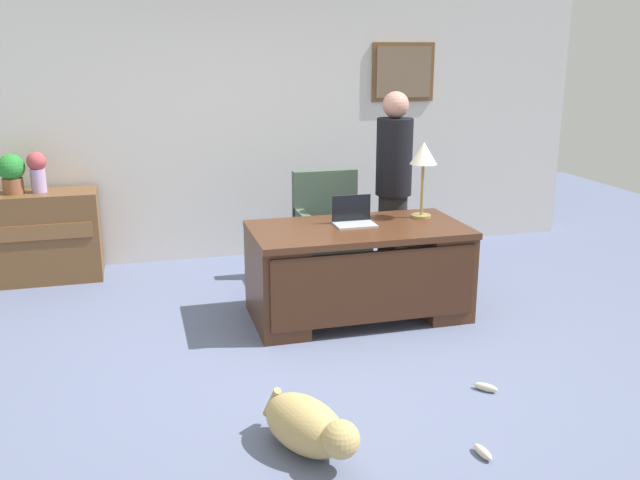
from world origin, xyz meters
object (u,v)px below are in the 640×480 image
object	(u,v)px
potted_plant	(11,172)
desk_lamp	(423,158)
desk	(359,269)
dog_lying	(309,426)
dog_toy_bone	(483,452)
laptop	(353,217)
person_standing	(393,187)
vase_with_flowers	(37,170)
dog_toy_plush	(486,387)
credenza	(18,238)
armchair	(330,233)

from	to	relation	value
potted_plant	desk_lamp	bearing A→B (deg)	-24.01
desk	dog_lying	size ratio (longest dim) A/B	2.50
dog_lying	potted_plant	world-z (taller)	potted_plant
desk_lamp	dog_toy_bone	size ratio (longest dim) A/B	4.07
laptop	desk_lamp	distance (m)	0.76
person_standing	dog_toy_bone	size ratio (longest dim) A/B	11.31
vase_with_flowers	dog_toy_plush	xyz separation A→B (m)	(2.90, -3.08, -1.01)
person_standing	desk_lamp	xyz separation A→B (m)	(0.05, -0.53, 0.34)
desk	laptop	xyz separation A→B (m)	(-0.02, 0.11, 0.40)
laptop	desk_lamp	world-z (taller)	desk_lamp
dog_lying	dog_toy_plush	bearing A→B (deg)	16.59
laptop	dog_toy_plush	distance (m)	1.76
dog_toy_bone	dog_toy_plush	distance (m)	0.75
dog_toy_plush	vase_with_flowers	bearing A→B (deg)	133.32
dog_lying	dog_toy_bone	size ratio (longest dim) A/B	4.40
vase_with_flowers	dog_toy_bone	size ratio (longest dim) A/B	2.41
credenza	armchair	world-z (taller)	armchair
dog_toy_plush	desk	bearing A→B (deg)	105.27
credenza	dog_toy_bone	world-z (taller)	credenza
credenza	dog_lying	size ratio (longest dim) A/B	2.13
laptop	vase_with_flowers	bearing A→B (deg)	148.16
potted_plant	dog_toy_bone	xyz separation A→B (m)	(2.75, -3.73, -1.00)
desk	vase_with_flowers	size ratio (longest dim) A/B	4.57
desk	dog_toy_plush	distance (m)	1.52
desk_lamp	dog_toy_bone	xyz separation A→B (m)	(-0.58, -2.25, -1.22)
person_standing	desk_lamp	size ratio (longest dim) A/B	2.78
desk_lamp	dog_toy_bone	distance (m)	2.62
armchair	desk_lamp	xyz separation A→B (m)	(0.58, -0.74, 0.78)
dog_lying	desk	bearing A→B (deg)	64.09
desk	laptop	world-z (taller)	laptop
credenza	dog_toy_plush	size ratio (longest dim) A/B	9.29
desk	dog_toy_plush	size ratio (longest dim) A/B	10.91
laptop	potted_plant	xyz separation A→B (m)	(-2.72, 1.55, 0.23)
dog_lying	dog_toy_bone	bearing A→B (deg)	-17.64
potted_plant	dog_toy_plush	world-z (taller)	potted_plant
armchair	potted_plant	world-z (taller)	potted_plant
desk	desk_lamp	xyz separation A→B (m)	(0.60, 0.18, 0.84)
person_standing	dog_lying	bearing A→B (deg)	-119.62
desk	vase_with_flowers	xyz separation A→B (m)	(-2.52, 1.66, 0.64)
credenza	laptop	bearing A→B (deg)	-29.65
laptop	potted_plant	distance (m)	3.14
desk	person_standing	xyz separation A→B (m)	(0.55, 0.71, 0.50)
desk	potted_plant	world-z (taller)	potted_plant
dog_lying	laptop	world-z (taller)	laptop
vase_with_flowers	desk_lamp	bearing A→B (deg)	-25.48
desk_lamp	laptop	bearing A→B (deg)	-173.56
armchair	laptop	distance (m)	0.88
dog_lying	desk_lamp	xyz separation A→B (m)	(1.47, 1.97, 1.08)
laptop	dog_toy_bone	world-z (taller)	laptop
person_standing	laptop	xyz separation A→B (m)	(-0.57, -0.60, -0.10)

